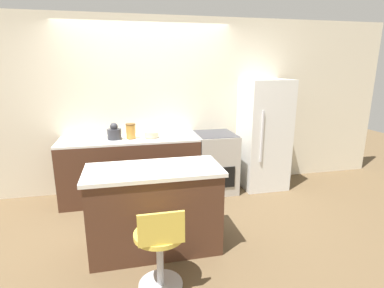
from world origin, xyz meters
The scene contains 10 objects.
ground_plane centered at (0.00, 0.00, 0.00)m, with size 14.00×14.00×0.00m, color brown.
wall_back centered at (0.00, 0.69, 1.30)m, with size 8.00×0.06×2.60m.
back_counter centered at (-0.29, 0.34, 0.45)m, with size 1.94×0.64×0.90m.
kitchen_island centered at (-0.08, -1.03, 0.45)m, with size 1.36×0.63×0.90m.
oven_range centered at (0.99, 0.34, 0.45)m, with size 0.59×0.66×0.90m.
refrigerator centered at (1.78, 0.35, 0.85)m, with size 0.68×0.66×1.70m.
stool_chair centered at (-0.10, -1.66, 0.39)m, with size 0.43×0.43×0.80m.
kettle centered at (-0.49, 0.30, 1.00)m, with size 0.19×0.19×0.23m.
mixing_bowl centered at (0.02, 0.30, 0.95)m, with size 0.21×0.21×0.08m.
canister_jar centered at (-0.27, 0.30, 1.01)m, with size 0.14×0.14×0.21m.
Camera 1 is at (-0.33, -3.88, 1.88)m, focal length 28.00 mm.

